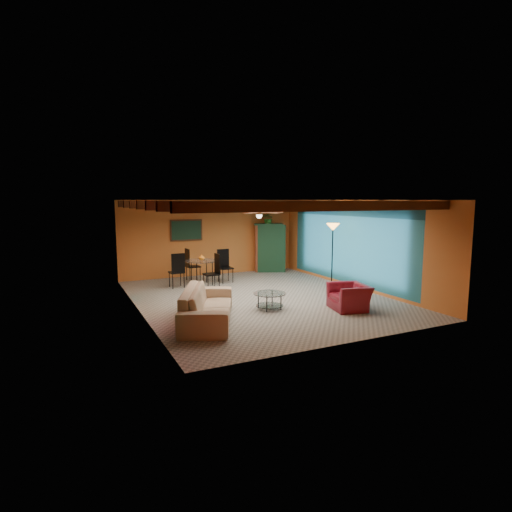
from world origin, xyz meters
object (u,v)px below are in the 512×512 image
armoire (268,248)px  dining_table (202,268)px  potted_plant (269,218)px  vase (201,248)px  armchair (349,297)px  floor_lamp (332,255)px  coffee_table (270,301)px  sofa (207,305)px

armoire → dining_table: bearing=-133.7°
potted_plant → vase: size_ratio=2.64×
armchair → floor_lamp: floor_lamp is taller
coffee_table → sofa: bearing=-168.6°
dining_table → floor_lamp: bearing=-30.8°
armchair → armoire: (0.71, 5.75, 0.57)m
coffee_table → armoire: (2.48, 4.88, 0.67)m
floor_lamp → vase: bearing=149.2°
sofa → armoire: (4.23, 5.23, 0.50)m
armoire → potted_plant: 1.14m
armchair → dining_table: bearing=-139.3°
armchair → coffee_table: armchair is taller
coffee_table → floor_lamp: 3.37m
sofa → vase: 4.16m
sofa → floor_lamp: floor_lamp is taller
sofa → vase: (1.15, 3.91, 0.82)m
sofa → coffee_table: 1.78m
dining_table → potted_plant: (3.08, 1.32, 1.48)m
dining_table → armchair: bearing=-61.9°
armchair → coffee_table: 1.98m
armchair → vase: bearing=-139.3°
sofa → dining_table: 4.08m
armoire → potted_plant: size_ratio=3.35×
coffee_table → floor_lamp: floor_lamp is taller
armoire → vase: 3.36m
sofa → armchair: sofa is taller
armoire → vase: bearing=-133.7°
armchair → potted_plant: size_ratio=1.85×
potted_plant → dining_table: bearing=-156.8°
sofa → dining_table: (1.15, 3.91, 0.17)m
dining_table → potted_plant: potted_plant is taller
armoire → floor_lamp: bearing=-59.4°
coffee_table → armchair: bearing=-26.2°
coffee_table → floor_lamp: bearing=26.4°
dining_table → floor_lamp: 4.13m
vase → coffee_table: bearing=-80.6°
floor_lamp → dining_table: bearing=149.2°
coffee_table → potted_plant: bearing=63.0°
armchair → vase: vase is taller
sofa → armchair: size_ratio=2.67×
sofa → armoire: size_ratio=1.47×
armoire → floor_lamp: size_ratio=0.88×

